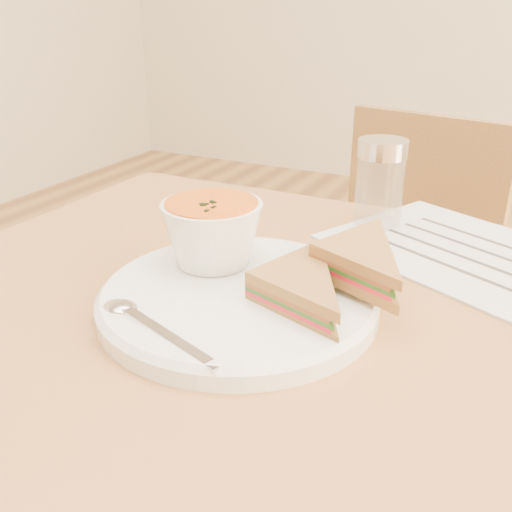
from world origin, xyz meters
The scene contains 8 objects.
chair_far centered at (-0.13, 0.63, 0.41)m, with size 0.36×0.36×0.81m, color brown, non-canonical shape.
plate centered at (-0.12, -0.01, 0.76)m, with size 0.28×0.28×0.02m, color white, non-canonical shape.
soup_bowl centered at (-0.17, 0.03, 0.80)m, with size 0.11×0.11×0.07m, color white, non-canonical shape.
sandwich_half_a centered at (-0.10, -0.03, 0.78)m, with size 0.11×0.11×0.03m, color #AF743D, non-canonical shape.
sandwich_half_b centered at (-0.06, 0.03, 0.80)m, with size 0.11×0.11×0.03m, color #AF743D, non-canonical shape.
spoon centered at (-0.15, -0.11, 0.77)m, with size 0.18×0.04×0.01m, color silver, non-canonical shape.
paper_menu centered at (0.06, 0.23, 0.75)m, with size 0.31×0.23×0.00m, color silver, non-canonical shape.
condiment_shaker centered at (-0.06, 0.27, 0.81)m, with size 0.06×0.06×0.12m, color silver, non-canonical shape.
Camera 1 is at (0.12, -0.45, 1.03)m, focal length 40.00 mm.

